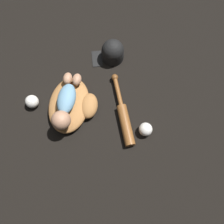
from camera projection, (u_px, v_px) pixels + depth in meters
The scene contains 7 objects.
ground_plane at pixel (71, 106), 1.26m from camera, with size 6.00×6.00×0.00m, color black.
baseball_glove at pixel (73, 105), 1.22m from camera, with size 0.35×0.28×0.08m.
baby_figure at pixel (66, 104), 1.14m from camera, with size 0.34×0.10×0.10m.
baseball_bat at pixel (124, 117), 1.20m from camera, with size 0.43×0.18×0.06m.
baseball at pixel (146, 129), 1.17m from camera, with size 0.07×0.07×0.07m.
baseball_spare at pixel (32, 102), 1.23m from camera, with size 0.07×0.07×0.07m.
baseball_cap at pixel (112, 52), 1.33m from camera, with size 0.16×0.21×0.14m.
Camera 1 is at (0.46, 0.30, 1.16)m, focal length 35.00 mm.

